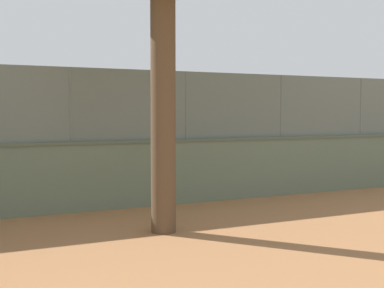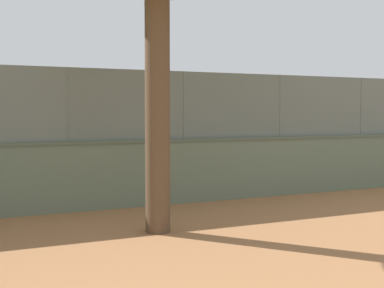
{
  "view_description": "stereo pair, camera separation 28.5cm",
  "coord_description": "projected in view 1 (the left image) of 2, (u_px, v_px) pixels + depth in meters",
  "views": [
    {
      "loc": [
        6.67,
        23.97,
        2.46
      ],
      "look_at": [
        -0.75,
        7.39,
        1.38
      ],
      "focal_mm": 49.43,
      "sensor_mm": 36.0,
      "label": 1
    },
    {
      "loc": [
        6.41,
        24.09,
        2.46
      ],
      "look_at": [
        -0.75,
        7.39,
        1.38
      ],
      "focal_mm": 49.43,
      "sensor_mm": 36.0,
      "label": 2
    }
  ],
  "objects": [
    {
      "name": "player_foreground_swinging",
      "position": [
        198.0,
        150.0,
        20.99
      ],
      "size": [
        0.74,
        1.16,
        1.64
      ],
      "color": "black",
      "rests_on": "ground_plane"
    },
    {
      "name": "sports_ball",
      "position": [
        87.0,
        187.0,
        16.99
      ],
      "size": [
        0.1,
        0.1,
        0.1
      ],
      "primitive_type": "sphere",
      "color": "orange",
      "rests_on": "ground_plane"
    },
    {
      "name": "player_baseline_waiting",
      "position": [
        275.0,
        151.0,
        20.78
      ],
      "size": [
        0.96,
        0.67,
        1.6
      ],
      "color": "navy",
      "rests_on": "ground_plane"
    },
    {
      "name": "player_at_service_line",
      "position": [
        87.0,
        156.0,
        18.71
      ],
      "size": [
        1.07,
        0.86,
        1.58
      ],
      "color": "#B2B2B2",
      "rests_on": "ground_plane"
    },
    {
      "name": "perimeter_wall",
      "position": [
        186.0,
        170.0,
        14.4
      ],
      "size": [
        31.95,
        1.56,
        1.75
      ],
      "color": "slate",
      "rests_on": "ground_plane"
    },
    {
      "name": "fence_panel_on_wall",
      "position": [
        186.0,
        105.0,
        14.3
      ],
      "size": [
        31.37,
        1.26,
        1.82
      ],
      "color": "slate",
      "rests_on": "perimeter_wall"
    },
    {
      "name": "ground_plane",
      "position": [
        113.0,
        165.0,
        24.71
      ],
      "size": [
        260.0,
        260.0,
        0.0
      ],
      "primitive_type": "plane",
      "color": "#A36B42"
    }
  ]
}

